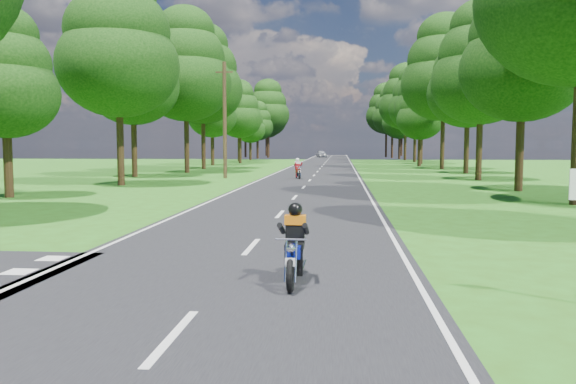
# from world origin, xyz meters

# --- Properties ---
(ground) EXTENTS (160.00, 160.00, 0.00)m
(ground) POSITION_xyz_m (0.00, 0.00, 0.00)
(ground) COLOR #2B5914
(ground) RESTS_ON ground
(main_road) EXTENTS (7.00, 140.00, 0.02)m
(main_road) POSITION_xyz_m (0.00, 50.00, 0.01)
(main_road) COLOR black
(main_road) RESTS_ON ground
(road_markings) EXTENTS (7.40, 140.00, 0.01)m
(road_markings) POSITION_xyz_m (-0.14, 48.13, 0.02)
(road_markings) COLOR silver
(road_markings) RESTS_ON main_road
(treeline) EXTENTS (40.00, 115.35, 14.78)m
(treeline) POSITION_xyz_m (1.43, 60.06, 8.25)
(treeline) COLOR black
(treeline) RESTS_ON ground
(telegraph_pole) EXTENTS (1.20, 0.26, 8.00)m
(telegraph_pole) POSITION_xyz_m (-6.00, 28.00, 4.07)
(telegraph_pole) COLOR #382616
(telegraph_pole) RESTS_ON ground
(rider_near_blue) EXTENTS (0.54, 1.60, 1.33)m
(rider_near_blue) POSITION_xyz_m (1.24, -1.18, 0.69)
(rider_near_blue) COLOR #0D1997
(rider_near_blue) RESTS_ON main_road
(rider_far_red) EXTENTS (0.92, 1.78, 1.41)m
(rider_far_red) POSITION_xyz_m (-0.90, 27.77, 0.73)
(rider_far_red) COLOR #A01F0C
(rider_far_red) RESTS_ON main_road
(distant_car) EXTENTS (2.40, 4.10, 1.31)m
(distant_car) POSITION_xyz_m (-1.57, 94.04, 0.67)
(distant_car) COLOR #B2B5BA
(distant_car) RESTS_ON main_road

